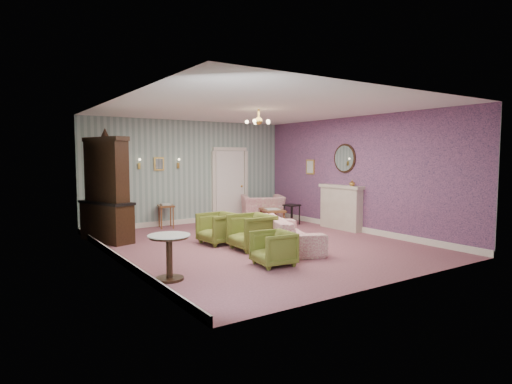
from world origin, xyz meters
TOP-DOWN VIEW (x-y plane):
  - floor at (0.00, 0.00)m, footprint 7.00×7.00m
  - ceiling at (0.00, 0.00)m, footprint 7.00×7.00m
  - wall_back at (0.00, 3.50)m, footprint 6.00×0.00m
  - wall_front at (0.00, -3.50)m, footprint 6.00×0.00m
  - wall_left at (-3.00, 0.00)m, footprint 0.00×7.00m
  - wall_right at (3.00, 0.00)m, footprint 0.00×7.00m
  - wall_right_floral at (2.98, 0.00)m, footprint 0.00×7.00m
  - door at (1.30, 3.46)m, footprint 1.12×0.12m
  - olive_chair_a at (-0.80, -1.65)m, footprint 0.66×0.70m
  - olive_chair_b at (-0.41, -0.35)m, footprint 0.75×0.80m
  - olive_chair_c at (-0.70, 0.53)m, footprint 0.74×0.79m
  - sofa_chintz at (0.35, -0.64)m, footprint 1.38×2.26m
  - wingback_chair at (1.92, 2.64)m, footprint 1.37×1.17m
  - dresser at (-2.65, 2.15)m, footprint 0.95×1.57m
  - fireplace at (2.86, 0.40)m, footprint 0.30×1.40m
  - mantel_vase at (2.84, 0.00)m, footprint 0.15×0.15m
  - oval_mirror at (2.96, 0.40)m, footprint 0.04×0.76m
  - framed_print at (2.97, 1.75)m, footprint 0.04×0.34m
  - coffee_table at (1.64, 1.77)m, footprint 0.80×1.05m
  - side_table_black at (2.26, 1.69)m, footprint 0.44×0.44m
  - pedestal_table at (-2.65, -1.48)m, footprint 0.77×0.77m
  - nesting_table at (-0.85, 3.15)m, footprint 0.50×0.58m
  - gilt_mirror_back at (-0.90, 3.46)m, footprint 0.28×0.06m
  - sconce_left at (-1.45, 3.44)m, footprint 0.16×0.12m
  - sconce_right at (-0.35, 3.44)m, footprint 0.16×0.12m
  - chandelier at (0.00, 0.00)m, footprint 0.56×0.56m
  - burgundy_cushion at (1.87, 2.49)m, footprint 0.41×0.28m

SIDE VIEW (x-z plane):
  - floor at x=0.00m, z-range 0.00..0.00m
  - coffee_table at x=1.64m, z-range 0.00..0.48m
  - side_table_black at x=2.26m, z-range 0.00..0.57m
  - nesting_table at x=-0.85m, z-range 0.00..0.66m
  - olive_chair_a at x=-0.80m, z-range 0.00..0.66m
  - pedestal_table at x=-2.65m, z-range 0.00..0.71m
  - olive_chair_c at x=-0.70m, z-range 0.00..0.75m
  - olive_chair_b at x=-0.41m, z-range 0.00..0.80m
  - sofa_chintz at x=0.35m, z-range 0.00..0.85m
  - burgundy_cushion at x=1.87m, z-range 0.28..0.68m
  - wingback_chair at x=1.92m, z-range 0.00..1.02m
  - fireplace at x=2.86m, z-range 0.00..1.16m
  - door at x=1.30m, z-range 0.00..2.16m
  - mantel_vase at x=2.84m, z-range 1.16..1.31m
  - dresser at x=-2.65m, z-range 0.00..2.47m
  - wall_back at x=0.00m, z-range -1.55..4.45m
  - wall_front at x=0.00m, z-range -1.55..4.45m
  - wall_left at x=-3.00m, z-range -2.05..4.95m
  - wall_right at x=3.00m, z-range -2.05..4.95m
  - wall_right_floral at x=2.98m, z-range -2.05..4.95m
  - framed_print at x=2.97m, z-range 1.39..1.81m
  - gilt_mirror_back at x=-0.90m, z-range 1.52..1.88m
  - sconce_left at x=-1.45m, z-range 1.55..1.85m
  - sconce_right at x=-0.35m, z-range 1.55..1.85m
  - oval_mirror at x=2.96m, z-range 1.43..2.27m
  - chandelier at x=0.00m, z-range 2.45..2.81m
  - ceiling at x=0.00m, z-range 2.90..2.90m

